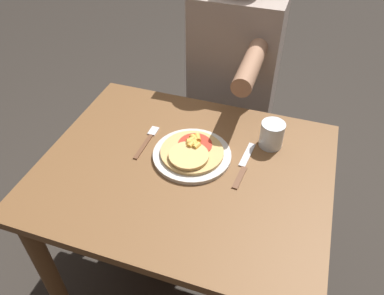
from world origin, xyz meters
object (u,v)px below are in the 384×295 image
plate (192,155)px  pizza (192,151)px  dining_table (185,195)px  person_diner (234,77)px  drinking_glass (272,135)px  knife (244,166)px  fork (148,140)px

plate → pizza: pizza is taller
plate → dining_table: bearing=-98.1°
dining_table → plate: bearing=81.9°
plate → person_diner: (0.00, 0.56, -0.03)m
drinking_glass → plate: bearing=-149.1°
dining_table → plate: 0.16m
dining_table → person_diner: size_ratio=0.74×
plate → pizza: (-0.00, -0.00, 0.02)m
person_diner → plate: bearing=-90.4°
plate → person_diner: 0.56m
knife → person_diner: person_diner is taller
dining_table → plate: size_ratio=3.57×
plate → pizza: size_ratio=1.25×
fork → drinking_glass: (0.41, 0.11, 0.04)m
fork → person_diner: size_ratio=0.14×
knife → person_diner: (-0.17, 0.55, -0.02)m
pizza → knife: pizza is taller
pizza → drinking_glass: size_ratio=2.28×
pizza → fork: 0.18m
dining_table → fork: size_ratio=5.28×
plate → pizza: bearing=-97.2°
plate → drinking_glass: drinking_glass is taller
knife → drinking_glass: size_ratio=2.42×
dining_table → knife: size_ratio=4.18×
knife → person_diner: bearing=106.8°
fork → drinking_glass: drinking_glass is taller
fork → knife: size_ratio=0.79×
person_diner → knife: bearing=-73.2°
plate → knife: size_ratio=1.17×
dining_table → plate: plate is taller
pizza → drinking_glass: 0.28m
pizza → drinking_glass: bearing=31.3°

